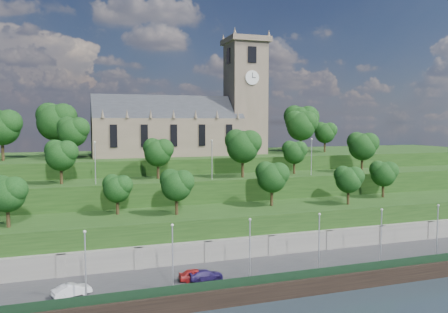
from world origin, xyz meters
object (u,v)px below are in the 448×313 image
object	(u,v)px
church	(189,121)
car_left	(196,275)
car_middle	(72,290)
car_right	(206,275)

from	to	relation	value
church	car_left	xyz separation A→B (m)	(-9.42, -41.41, -19.78)
car_middle	church	bearing A→B (deg)	-49.98
church	car_left	bearing A→B (deg)	-102.81
car_left	car_right	distance (m)	1.30
church	car_middle	xyz separation A→B (m)	(-24.37, -41.88, -19.80)
church	car_right	size ratio (longest dim) A/B	8.54
car_left	car_right	xyz separation A→B (m)	(1.26, -0.31, -0.08)
car_middle	car_right	world-z (taller)	car_middle
car_middle	car_right	distance (m)	16.21
car_middle	car_right	size ratio (longest dim) A/B	0.97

